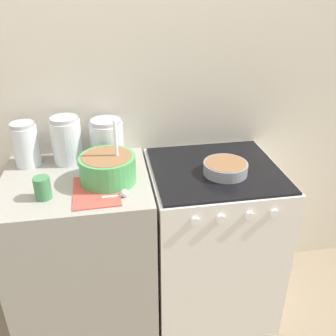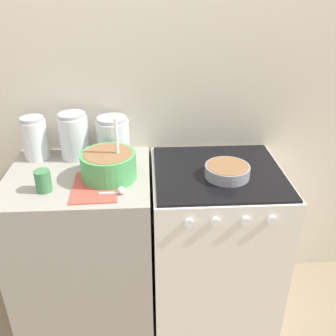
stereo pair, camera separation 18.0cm
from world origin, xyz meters
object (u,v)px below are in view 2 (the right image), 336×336
at_px(baking_pan, 227,171).
at_px(storage_jar_left, 35,141).
at_px(stove, 213,243).
at_px(mixing_bowl, 108,164).
at_px(storage_jar_right, 113,140).
at_px(tin_can, 43,181).
at_px(storage_jar_middle, 74,139).

xyz_separation_m(baking_pan, storage_jar_left, (-0.98, 0.27, 0.07)).
bearing_deg(stove, mixing_bowl, -175.73).
xyz_separation_m(stove, storage_jar_left, (-0.95, 0.21, 0.56)).
relative_size(baking_pan, storage_jar_right, 1.00).
bearing_deg(stove, storage_jar_right, 158.91).
bearing_deg(storage_jar_right, storage_jar_left, 180.00).
distance_m(mixing_bowl, tin_can, 0.31).
bearing_deg(stove, storage_jar_middle, 164.39).
relative_size(baking_pan, storage_jar_middle, 0.89).
relative_size(storage_jar_left, storage_jar_right, 1.04).
height_order(storage_jar_left, tin_can, storage_jar_left).
height_order(mixing_bowl, storage_jar_left, mixing_bowl).
distance_m(mixing_bowl, baking_pan, 0.57).
bearing_deg(baking_pan, storage_jar_middle, 160.84).
relative_size(stove, mixing_bowl, 3.03).
xyz_separation_m(mixing_bowl, storage_jar_right, (0.01, 0.25, 0.02)).
height_order(storage_jar_left, storage_jar_right, storage_jar_left).
relative_size(storage_jar_left, tin_can, 2.24).
xyz_separation_m(baking_pan, storage_jar_right, (-0.57, 0.27, 0.06)).
bearing_deg(baking_pan, tin_can, -174.40).
distance_m(stove, baking_pan, 0.50).
xyz_separation_m(storage_jar_left, storage_jar_right, (0.41, -0.00, -0.00)).
relative_size(stove, storage_jar_left, 4.03).
bearing_deg(tin_can, stove, 9.93).
xyz_separation_m(stove, tin_can, (-0.83, -0.15, 0.51)).
bearing_deg(storage_jar_middle, stove, -15.61).
height_order(stove, tin_can, tin_can).
xyz_separation_m(storage_jar_left, tin_can, (0.12, -0.35, -0.05)).
bearing_deg(stove, storage_jar_left, 167.65).
xyz_separation_m(stove, storage_jar_middle, (-0.74, 0.21, 0.57)).
distance_m(storage_jar_middle, tin_can, 0.37).
height_order(stove, storage_jar_right, storage_jar_right).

